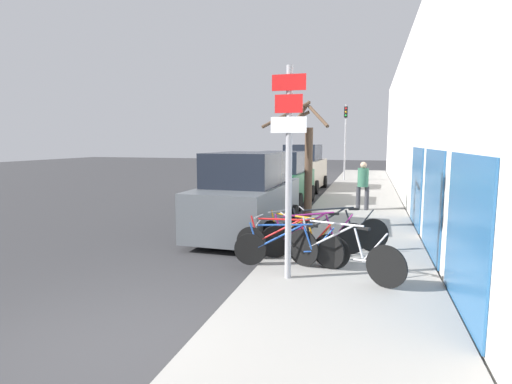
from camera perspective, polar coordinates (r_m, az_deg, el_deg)
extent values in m
plane|color=#333335|center=(15.44, 4.63, -2.01)|extent=(80.00, 80.00, 0.00)
cube|color=gray|center=(17.91, 14.60, -0.70)|extent=(3.20, 32.00, 0.15)
cube|color=silver|center=(17.82, 20.64, 9.27)|extent=(0.20, 32.00, 6.50)
cube|color=#26598C|center=(6.04, 27.70, -5.47)|extent=(0.03, 2.37, 2.16)
cube|color=#26598C|center=(8.95, 23.86, -1.37)|extent=(0.03, 2.37, 2.16)
cube|color=#26598C|center=(11.90, 21.91, 0.71)|extent=(0.03, 2.37, 2.16)
cylinder|color=#939399|center=(6.65, 4.70, 2.45)|extent=(0.11, 0.11, 3.54)
cube|color=red|center=(6.64, 4.72, 15.35)|extent=(0.56, 0.02, 0.26)
cube|color=red|center=(6.60, 4.69, 12.47)|extent=(0.46, 0.02, 0.29)
cube|color=white|center=(6.57, 4.66, 9.55)|extent=(0.59, 0.02, 0.26)
cylinder|color=black|center=(7.58, 6.71, -7.92)|extent=(0.63, 0.35, 0.69)
cylinder|color=black|center=(6.77, 18.10, -10.09)|extent=(0.63, 0.35, 0.69)
cylinder|color=#B7B7BC|center=(7.17, 10.72, -6.24)|extent=(0.84, 0.46, 0.57)
cylinder|color=#B7B7BC|center=(7.07, 11.33, -4.43)|extent=(0.97, 0.53, 0.09)
cylinder|color=#B7B7BC|center=(6.91, 14.47, -7.08)|extent=(0.19, 0.12, 0.50)
cylinder|color=#B7B7BC|center=(6.88, 15.92, -9.50)|extent=(0.53, 0.29, 0.08)
cylinder|color=#B7B7BC|center=(6.78, 16.61, -7.64)|extent=(0.40, 0.23, 0.56)
cylinder|color=#B7B7BC|center=(7.46, 7.25, -5.84)|extent=(0.19, 0.12, 0.60)
cube|color=black|center=(6.81, 15.15, -5.04)|extent=(0.21, 0.16, 0.04)
cylinder|color=#99999E|center=(7.36, 7.80, -3.69)|extent=(0.22, 0.40, 0.02)
cylinder|color=black|center=(7.59, -0.86, -8.19)|extent=(0.61, 0.10, 0.61)
cylinder|color=black|center=(7.48, 11.00, -8.56)|extent=(0.61, 0.10, 0.61)
cylinder|color=#1E4799|center=(7.44, 3.56, -6.29)|extent=(0.87, 0.13, 0.50)
cylinder|color=#1E4799|center=(7.39, 4.17, -4.70)|extent=(1.00, 0.15, 0.08)
cylinder|color=#1E4799|center=(7.41, 7.45, -6.57)|extent=(0.19, 0.06, 0.44)
cylinder|color=#1E4799|center=(7.47, 8.91, -8.35)|extent=(0.54, 0.09, 0.07)
cylinder|color=#1E4799|center=(7.42, 9.55, -6.78)|extent=(0.41, 0.07, 0.49)
cylinder|color=#1E4799|center=(7.51, -0.28, -6.32)|extent=(0.19, 0.05, 0.53)
cube|color=black|center=(7.36, 8.08, -4.82)|extent=(0.21, 0.10, 0.04)
cylinder|color=#99999E|center=(7.44, 0.31, -4.41)|extent=(0.07, 0.44, 0.02)
cylinder|color=black|center=(8.01, -0.67, -7.23)|extent=(0.64, 0.11, 0.64)
cylinder|color=black|center=(7.54, 10.50, -8.29)|extent=(0.64, 0.11, 0.64)
cylinder|color=red|center=(7.73, 3.37, -5.52)|extent=(0.88, 0.15, 0.53)
cylinder|color=red|center=(7.66, 3.93, -3.93)|extent=(1.02, 0.16, 0.08)
cylinder|color=red|center=(7.58, 7.04, -6.00)|extent=(0.19, 0.06, 0.46)
cylinder|color=red|center=(7.59, 8.45, -7.94)|extent=(0.55, 0.10, 0.08)
cylinder|color=red|center=(7.52, 9.07, -6.34)|extent=(0.42, 0.08, 0.52)
cylinder|color=red|center=(7.92, -0.15, -5.38)|extent=(0.19, 0.06, 0.55)
cube|color=black|center=(7.51, 7.64, -4.23)|extent=(0.21, 0.10, 0.04)
cylinder|color=#99999E|center=(7.83, 0.38, -3.48)|extent=(0.08, 0.44, 0.02)
cylinder|color=black|center=(8.64, 2.24, -6.17)|extent=(0.55, 0.39, 0.64)
cylinder|color=black|center=(7.55, 10.56, -8.28)|extent=(0.55, 0.39, 0.64)
cylinder|color=orange|center=(8.14, 5.11, -4.89)|extent=(0.77, 0.55, 0.53)
cylinder|color=orange|center=(8.04, 5.54, -3.43)|extent=(0.89, 0.63, 0.08)
cylinder|color=orange|center=(7.79, 7.85, -5.67)|extent=(0.18, 0.14, 0.46)
cylinder|color=orange|center=(7.72, 8.93, -7.71)|extent=(0.49, 0.35, 0.08)
cylinder|color=orange|center=(7.61, 9.42, -6.19)|extent=(0.37, 0.27, 0.51)
cylinder|color=orange|center=(8.52, 2.61, -4.49)|extent=(0.18, 0.14, 0.55)
cube|color=black|center=(7.69, 8.32, -4.00)|extent=(0.21, 0.18, 0.04)
cylinder|color=#99999E|center=(8.41, 3.00, -2.76)|extent=(0.27, 0.38, 0.02)
cylinder|color=black|center=(8.05, 2.76, -7.12)|extent=(0.61, 0.31, 0.66)
cylinder|color=black|center=(8.53, 13.53, -6.48)|extent=(0.61, 0.31, 0.66)
cylinder|color=#8C1E72|center=(8.12, 6.98, -4.82)|extent=(0.84, 0.42, 0.54)
cylinder|color=#8C1E72|center=(8.10, 7.56, -3.20)|extent=(0.97, 0.49, 0.09)
cylinder|color=#8C1E72|center=(8.29, 10.48, -4.82)|extent=(0.19, 0.12, 0.47)
cylinder|color=#8C1E72|center=(8.42, 11.75, -6.44)|extent=(0.53, 0.27, 0.08)
cylinder|color=#8C1E72|center=(8.40, 12.31, -4.88)|extent=(0.40, 0.21, 0.53)
cylinder|color=#8C1E72|center=(8.00, 3.34, -5.15)|extent=(0.19, 0.11, 0.57)
cube|color=black|center=(8.27, 11.05, -3.09)|extent=(0.21, 0.16, 0.04)
cylinder|color=#99999E|center=(7.96, 3.93, -3.16)|extent=(0.21, 0.41, 0.02)
cylinder|color=black|center=(8.39, 5.33, -6.38)|extent=(0.67, 0.29, 0.70)
cylinder|color=black|center=(8.86, 16.31, -5.91)|extent=(0.67, 0.29, 0.70)
cylinder|color=black|center=(8.46, 9.63, -4.08)|extent=(0.91, 0.38, 0.58)
cylinder|color=black|center=(8.44, 10.23, -2.42)|extent=(1.05, 0.44, 0.09)
cylinder|color=black|center=(8.63, 13.20, -4.13)|extent=(0.20, 0.11, 0.50)
cylinder|color=black|center=(8.75, 14.48, -5.83)|extent=(0.57, 0.24, 0.08)
cylinder|color=black|center=(8.73, 15.06, -4.23)|extent=(0.43, 0.19, 0.56)
cylinder|color=black|center=(8.34, 5.93, -4.36)|extent=(0.20, 0.10, 0.61)
cube|color=black|center=(8.61, 13.79, -2.37)|extent=(0.22, 0.15, 0.04)
cylinder|color=#99999E|center=(8.31, 6.53, -2.32)|extent=(0.18, 0.42, 0.02)
cube|color=#51565B|center=(10.74, -1.11, -2.01)|extent=(1.96, 4.63, 1.16)
cube|color=black|center=(10.45, -1.44, 3.32)|extent=(1.73, 2.42, 0.86)
cylinder|color=black|center=(12.44, -3.18, -2.81)|extent=(0.23, 0.62, 0.61)
cylinder|color=black|center=(11.94, 5.33, -3.26)|extent=(0.23, 0.62, 0.61)
cylinder|color=black|center=(9.87, -8.91, -5.53)|extent=(0.23, 0.62, 0.61)
cylinder|color=black|center=(9.22, 1.71, -6.35)|extent=(0.23, 0.62, 0.61)
cube|color=#144728|center=(15.68, 3.74, 0.86)|extent=(1.97, 4.24, 1.11)
cube|color=black|center=(15.44, 3.62, 4.32)|extent=(1.73, 2.23, 0.81)
cylinder|color=black|center=(17.21, 1.79, 0.08)|extent=(0.24, 0.67, 0.66)
cylinder|color=black|center=(16.81, 7.86, -0.16)|extent=(0.24, 0.67, 0.66)
cylinder|color=black|center=(14.75, -0.97, -1.11)|extent=(0.24, 0.67, 0.66)
cylinder|color=black|center=(14.28, 6.07, -1.43)|extent=(0.24, 0.67, 0.66)
cube|color=gray|center=(20.51, 6.82, 2.65)|extent=(1.89, 4.51, 1.35)
cube|color=black|center=(20.27, 6.77, 5.63)|extent=(1.63, 2.37, 0.79)
cylinder|color=black|center=(22.07, 5.31, 1.62)|extent=(0.24, 0.67, 0.66)
cylinder|color=black|center=(21.76, 9.74, 1.47)|extent=(0.24, 0.67, 0.66)
cylinder|color=black|center=(19.41, 3.51, 0.87)|extent=(0.24, 0.67, 0.66)
cylinder|color=black|center=(19.05, 8.53, 0.69)|extent=(0.24, 0.67, 0.66)
cylinder|color=#333338|center=(14.10, 15.53, -0.88)|extent=(0.15, 0.15, 0.79)
cylinder|color=#333338|center=(14.12, 14.39, -0.84)|extent=(0.15, 0.15, 0.79)
cylinder|color=#33664C|center=(14.03, 15.05, 2.02)|extent=(0.36, 0.36, 0.63)
sphere|color=tan|center=(14.00, 15.11, 3.74)|extent=(0.22, 0.22, 0.22)
cylinder|color=#4C3828|center=(10.67, 7.48, 1.89)|extent=(0.21, 0.21, 2.68)
cylinder|color=#4C3828|center=(10.63, 6.41, 10.94)|extent=(0.52, 0.19, 0.72)
cylinder|color=#4C3828|center=(10.21, 8.87, 10.67)|extent=(0.65, 0.88, 0.61)
cylinder|color=#4C3828|center=(10.42, 4.33, 10.96)|extent=(1.17, 0.75, 0.72)
cylinder|color=#4C3828|center=(10.67, 5.37, 10.21)|extent=(0.87, 0.16, 0.48)
cylinder|color=#939399|center=(24.61, 12.61, 6.88)|extent=(0.10, 0.10, 4.50)
cube|color=black|center=(24.57, 12.72, 11.08)|extent=(0.20, 0.16, 0.64)
sphere|color=red|center=(24.50, 12.72, 11.56)|extent=(0.11, 0.11, 0.11)
sphere|color=orange|center=(24.48, 12.71, 11.10)|extent=(0.11, 0.11, 0.11)
sphere|color=green|center=(24.47, 12.69, 10.63)|extent=(0.11, 0.11, 0.11)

